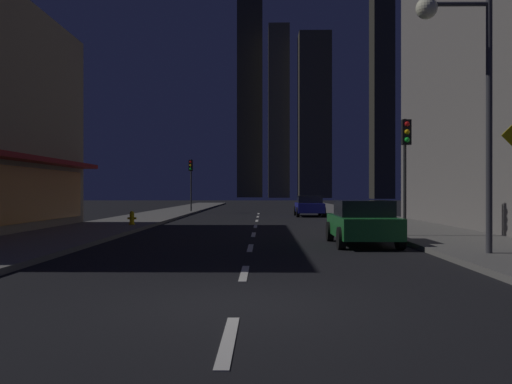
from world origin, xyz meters
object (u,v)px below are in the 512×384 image
Objects in this scene: car_parked_far at (309,206)px; street_lamp_right at (457,62)px; traffic_light_near_right at (406,151)px; traffic_light_far_left at (191,174)px; fire_hydrant_far_left at (132,218)px; car_parked_near at (363,222)px.

street_lamp_right is (1.78, -24.24, 4.33)m from car_parked_far.
traffic_light_far_left is (-11.00, 24.58, 0.00)m from traffic_light_near_right.
fire_hydrant_far_left is 13.36m from traffic_light_near_right.
traffic_light_far_left reaches higher than car_parked_far.
car_parked_near is at bearing -90.00° from car_parked_far.
car_parked_far is 1.01× the size of traffic_light_near_right.
car_parked_near is 12.68m from fire_hydrant_far_left.
car_parked_near is at bearing -71.09° from traffic_light_far_left.
fire_hydrant_far_left is at bearing 133.31° from street_lamp_right.
street_lamp_right is at bearing -91.24° from traffic_light_near_right.
traffic_light_far_left is at bearing 147.09° from car_parked_far.
street_lamp_right reaches higher than traffic_light_near_right.
street_lamp_right reaches higher than car_parked_far.
fire_hydrant_far_left is at bearing 138.54° from car_parked_near.
traffic_light_far_left reaches higher than car_parked_near.
traffic_light_near_right reaches higher than fire_hydrant_far_left.
car_parked_near reaches higher than fire_hydrant_far_left.
traffic_light_near_right is at bearing 46.17° from car_parked_near.
fire_hydrant_far_left is 0.16× the size of traffic_light_near_right.
traffic_light_far_left is at bearing 109.85° from street_lamp_right.
fire_hydrant_far_left is 17.08m from street_lamp_right.
car_parked_near is at bearing -41.46° from fire_hydrant_far_left.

